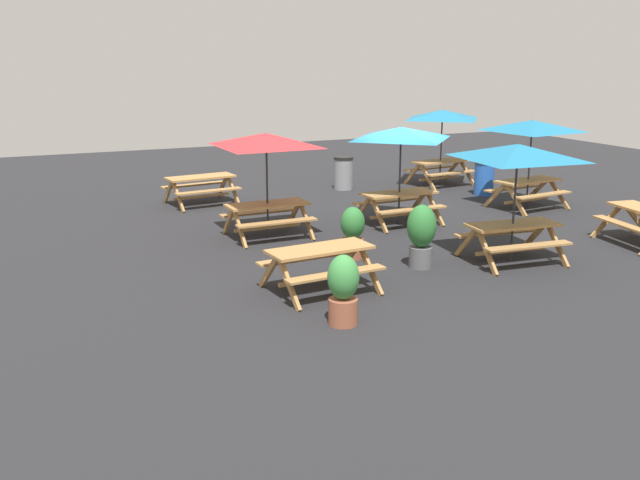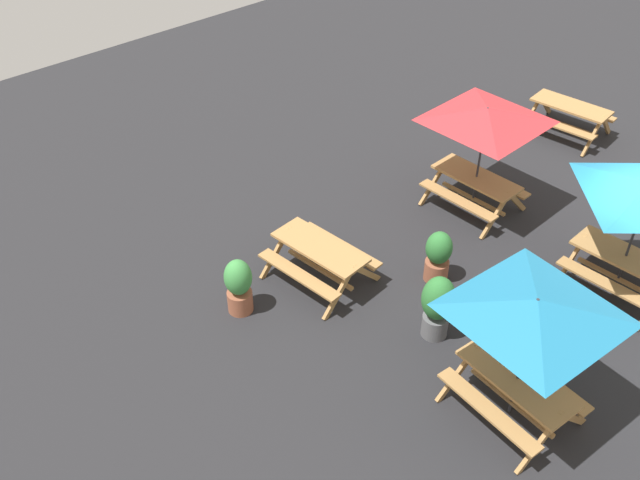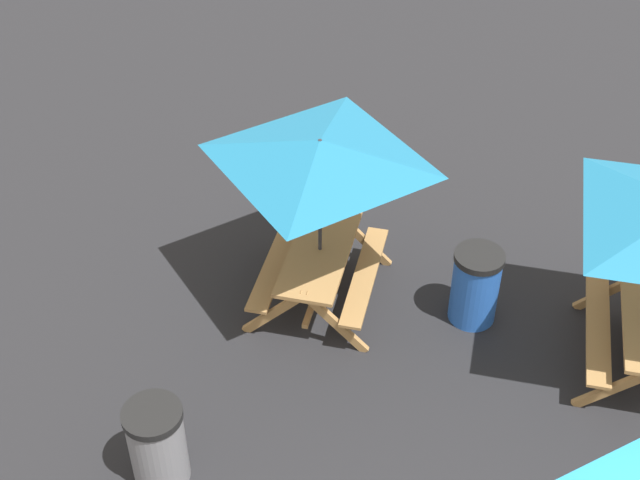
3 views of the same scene
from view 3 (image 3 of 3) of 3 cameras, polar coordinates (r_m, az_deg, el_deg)
The scene contains 3 objects.
picnic_table_2 at distance 9.80m, azimuth 0.00°, elevation 4.91°, with size 2.22×2.22×2.34m.
trash_bin_gray at distance 9.05m, azimuth -10.37°, elevation -12.74°, with size 0.59×0.59×0.98m.
trash_bin_blue at distance 10.62m, azimuth 9.91°, elevation -2.92°, with size 0.59×0.59×0.98m.
Camera 3 is at (-4.13, 1.09, 7.57)m, focal length 50.00 mm.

